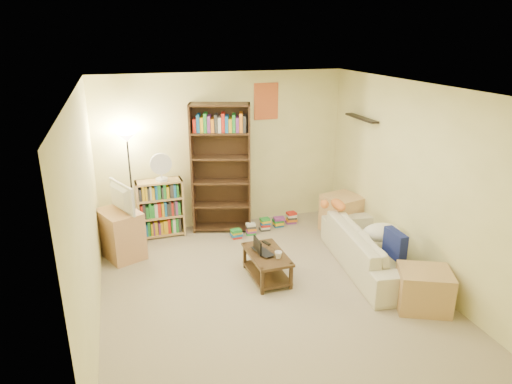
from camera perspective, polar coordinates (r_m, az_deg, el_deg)
The scene contains 19 objects.
room at distance 5.23m, azimuth 1.44°, elevation 3.28°, with size 4.50×4.54×2.52m.
sofa at distance 6.44m, azimuth 14.26°, elevation -6.86°, with size 1.00×2.07×0.58m, color beige.
navy_pillow at distance 6.03m, azimuth 16.98°, elevation -6.23°, with size 0.38×0.11×0.34m, color navy.
cream_blanket at distance 6.45m, azimuth 15.40°, elevation -4.88°, with size 0.54×0.38×0.23m, color white.
tabby_cat at distance 6.85m, azimuth 9.94°, elevation -1.56°, with size 0.46×0.20×0.16m.
coffee_table at distance 6.03m, azimuth 1.36°, elevation -8.83°, with size 0.48×0.83×0.36m.
laptop at distance 6.00m, azimuth 1.25°, elevation -7.36°, with size 0.33×0.43×0.03m, color black.
laptop_screen at distance 5.92m, azimuth 0.18°, elevation -6.72°, with size 0.01×0.27×0.18m, color white.
mug at distance 5.83m, azimuth 2.81°, elevation -7.86°, with size 0.12×0.12×0.09m, color white.
tv_remote at distance 6.22m, azimuth 1.29°, elevation -6.39°, with size 0.05×0.14×0.02m, color black.
tv_stand at distance 6.82m, azimuth -16.51°, elevation -5.04°, with size 0.46×0.65×0.70m, color tan.
television at distance 6.61m, azimuth -16.96°, elevation -0.70°, with size 0.36×0.68×0.40m, color black.
tall_bookshelf at distance 7.18m, azimuth -4.40°, elevation 3.28°, with size 0.98×0.56×2.06m.
short_bookshelf at distance 7.31m, azimuth -11.85°, elevation -2.02°, with size 0.72×0.31×0.92m.
desk_fan at distance 7.05m, azimuth -11.79°, elevation 3.13°, with size 0.33×0.18×0.44m.
floor_lamp at distance 7.03m, azimuth -15.66°, elevation 4.38°, with size 0.28×0.28×1.68m.
side_table at distance 7.47m, azimuth 10.68°, elevation -2.71°, with size 0.53×0.53×0.61m, color tan.
end_cabinet at distance 5.77m, azimuth 20.22°, elevation -11.36°, with size 0.58×0.49×0.49m, color tan.
book_stacks at distance 7.48m, azimuth 1.28°, elevation -4.11°, with size 1.22×0.44×0.21m.
Camera 1 is at (-1.59, -4.76, 3.08)m, focal length 32.00 mm.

